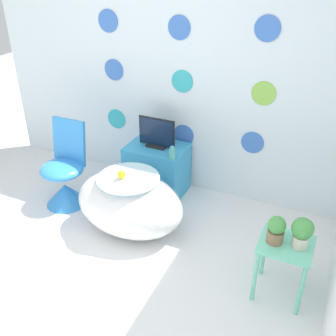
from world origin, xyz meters
TOP-DOWN VIEW (x-y plane):
  - ground_plane at (0.00, 0.00)m, footprint 12.00×12.00m
  - wall_back_dotted at (-0.00, 2.07)m, footprint 4.22×0.05m
  - bathtub at (-0.09, 1.12)m, footprint 0.98×0.66m
  - rubber_duck at (-0.12, 1.06)m, footprint 0.07×0.07m
  - chair at (-0.89, 1.23)m, footprint 0.42×0.42m
  - tv_cabinet at (-0.16, 1.80)m, footprint 0.58×0.43m
  - tv at (-0.16, 1.81)m, footprint 0.38×0.12m
  - vase at (0.09, 1.63)m, footprint 0.06×0.06m
  - side_table at (1.27, 0.92)m, footprint 0.37×0.34m
  - potted_plant_left at (1.19, 0.91)m, footprint 0.12×0.12m
  - potted_plant_right at (1.35, 0.93)m, footprint 0.15×0.15m

SIDE VIEW (x-z plane):
  - ground_plane at x=0.00m, z-range 0.00..0.00m
  - tv_cabinet at x=-0.16m, z-range 0.00..0.52m
  - chair at x=-0.89m, z-range -0.16..0.68m
  - bathtub at x=-0.09m, z-range 0.00..0.57m
  - side_table at x=1.27m, z-range 0.13..0.61m
  - vase at x=0.09m, z-range 0.51..0.64m
  - potted_plant_left at x=1.19m, z-range 0.48..0.68m
  - potted_plant_right at x=1.35m, z-range 0.49..0.72m
  - rubber_duck at x=-0.12m, z-range 0.57..0.65m
  - tv at x=-0.16m, z-range 0.50..0.80m
  - wall_back_dotted at x=0.00m, z-range 0.00..2.60m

